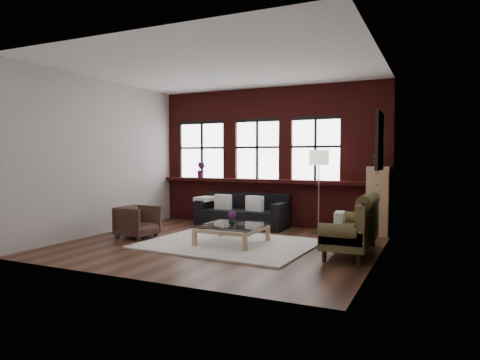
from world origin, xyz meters
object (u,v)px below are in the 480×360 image
at_px(dark_sofa, 242,211).
at_px(floor_lamp, 319,189).
at_px(armchair, 137,222).
at_px(coffee_table, 232,235).
at_px(vintage_settee, 351,225).
at_px(drawer_chest, 378,201).
at_px(vase, 232,221).

bearing_deg(dark_sofa, floor_lamp, -4.94).
bearing_deg(armchair, coffee_table, -82.33).
bearing_deg(vintage_settee, drawer_chest, 84.12).
distance_m(coffee_table, drawer_chest, 3.13).
relative_size(armchair, floor_lamp, 0.37).
xyz_separation_m(vintage_settee, coffee_table, (-2.09, -0.19, -0.29)).
bearing_deg(coffee_table, vintage_settee, 5.09).
distance_m(armchair, floor_lamp, 3.73).
bearing_deg(coffee_table, floor_lamp, 56.04).
xyz_separation_m(drawer_chest, floor_lamp, (-1.14, -0.37, 0.24)).
bearing_deg(vase, vintage_settee, 5.09).
distance_m(vintage_settee, drawer_chest, 1.92).
xyz_separation_m(dark_sofa, armchair, (-1.36, -2.03, -0.06)).
xyz_separation_m(dark_sofa, coffee_table, (0.65, -1.87, -0.20)).
height_order(coffee_table, drawer_chest, drawer_chest).
bearing_deg(dark_sofa, vase, -70.72).
bearing_deg(armchair, dark_sofa, -30.87).
height_order(vintage_settee, vase, vintage_settee).
relative_size(vase, drawer_chest, 0.11).
distance_m(dark_sofa, drawer_chest, 2.97).
distance_m(drawer_chest, floor_lamp, 1.22).
relative_size(armchair, vase, 4.63).
bearing_deg(drawer_chest, dark_sofa, -175.88).
distance_m(dark_sofa, vintage_settee, 3.22).
xyz_separation_m(vintage_settee, floor_lamp, (-0.94, 1.52, 0.48)).
distance_m(dark_sofa, coffee_table, 1.99).
bearing_deg(vase, floor_lamp, 56.04).
height_order(vintage_settee, armchair, vintage_settee).
relative_size(coffee_table, floor_lamp, 0.59).
bearing_deg(armchair, drawer_chest, -59.53).
bearing_deg(vintage_settee, floor_lamp, 121.73).
distance_m(vase, drawer_chest, 3.10).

